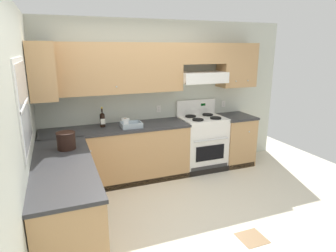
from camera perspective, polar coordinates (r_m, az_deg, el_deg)
name	(u,v)px	position (r m, az deg, el deg)	size (l,w,h in m)	color
ground_plane	(171,215)	(3.94, 0.54, -17.08)	(7.04, 7.04, 0.00)	beige
floor_accent_tile	(252,238)	(3.67, 16.15, -20.34)	(0.30, 0.30, 0.01)	olive
wall_back	(159,86)	(4.94, -1.79, 7.87)	(4.68, 0.57, 2.55)	beige
wall_left	(23,122)	(3.42, -26.54, 0.76)	(0.47, 4.00, 2.55)	beige
counter_back_run	(144,151)	(4.81, -4.64, -5.00)	(3.60, 0.65, 0.91)	tan
counter_left_run	(67,202)	(3.50, -19.25, -13.87)	(0.63, 1.91, 0.91)	tan
stove	(202,142)	(5.20, 6.70, -3.19)	(0.76, 0.62, 1.20)	white
wine_bottle	(102,119)	(4.60, -12.75, 1.33)	(0.08, 0.08, 0.31)	black
bowl	(131,125)	(4.53, -7.22, 0.10)	(0.32, 0.25, 0.08)	#9EADB7
bucket	(66,140)	(3.71, -19.36, -2.65)	(0.23, 0.23, 0.21)	black
paper_towel_roll	(125,122)	(4.67, -8.38, 0.84)	(0.14, 0.14, 0.11)	white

